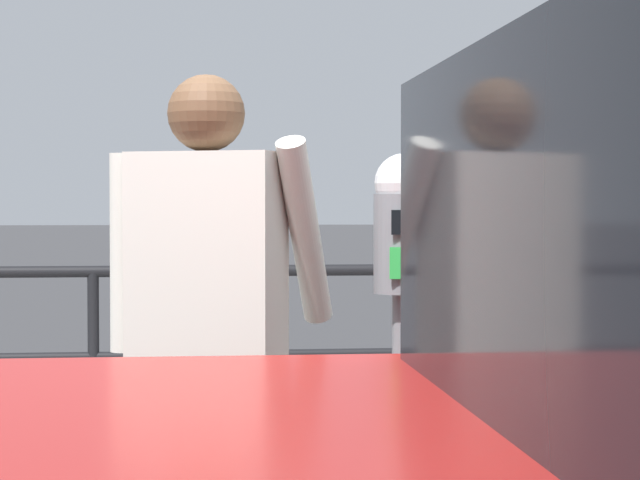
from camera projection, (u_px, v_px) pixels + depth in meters
name	position (u px, v px, depth m)	size (l,w,h in m)	color
parking_meter	(404.00, 290.00, 3.57)	(0.18, 0.19, 1.49)	slate
pedestrian_at_meter	(207.00, 321.00, 3.69)	(0.70, 0.39, 1.73)	slate
background_railing	(270.00, 320.00, 6.50)	(24.06, 0.06, 1.02)	black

